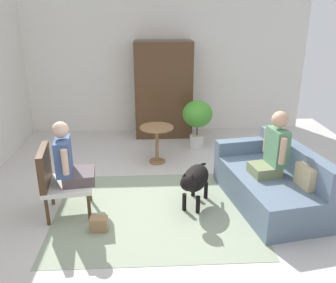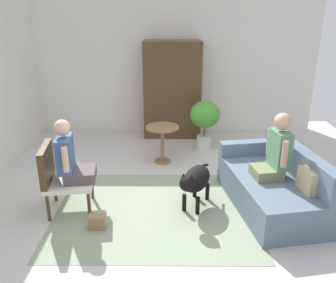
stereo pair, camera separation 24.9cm
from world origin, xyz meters
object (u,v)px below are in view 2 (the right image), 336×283
object	(u,v)px
dog	(196,180)
potted_plant	(205,117)
person_on_couch	(276,151)
armoire_cabinet	(172,90)
round_end_table	(162,137)
armchair	(59,174)
person_on_armchair	(70,157)
handbag	(98,222)
couch	(273,186)

from	to	relation	value
dog	potted_plant	bearing A→B (deg)	81.78
person_on_couch	armoire_cabinet	bearing A→B (deg)	114.37
armoire_cabinet	round_end_table	bearing A→B (deg)	-97.00
armchair	person_on_armchair	distance (m)	0.28
person_on_couch	handbag	xyz separation A→B (m)	(-2.25, -0.53, -0.72)
armchair	dog	xyz separation A→B (m)	(1.78, 0.09, -0.12)
couch	person_on_armchair	size ratio (longest dim) A/B	2.30
potted_plant	armoire_cabinet	bearing A→B (deg)	127.02
person_on_couch	person_on_armchair	world-z (taller)	person_on_couch
person_on_armchair	round_end_table	size ratio (longest dim) A/B	1.25
potted_plant	couch	bearing A→B (deg)	-70.50
round_end_table	handbag	world-z (taller)	round_end_table
armchair	handbag	distance (m)	0.82
potted_plant	handbag	xyz separation A→B (m)	(-1.53, -2.65, -0.54)
person_on_armchair	armoire_cabinet	bearing A→B (deg)	66.27
couch	handbag	size ratio (longest dim) A/B	8.80
couch	potted_plant	size ratio (longest dim) A/B	2.00
dog	potted_plant	size ratio (longest dim) A/B	0.93
armchair	handbag	size ratio (longest dim) A/B	4.31
couch	person_on_armchair	world-z (taller)	person_on_armchair
couch	handbag	world-z (taller)	couch
person_on_couch	potted_plant	size ratio (longest dim) A/B	0.93
couch	potted_plant	bearing A→B (deg)	109.50
armchair	armoire_cabinet	world-z (taller)	armoire_cabinet
couch	person_on_couch	xyz separation A→B (m)	(-0.02, -0.03, 0.51)
couch	person_on_couch	size ratio (longest dim) A/B	2.16
dog	handbag	bearing A→B (deg)	-157.29
potted_plant	armoire_cabinet	xyz separation A→B (m)	(-0.60, 0.80, 0.35)
dog	armoire_cabinet	xyz separation A→B (m)	(-0.29, 2.94, 0.57)
person_on_armchair	potted_plant	size ratio (longest dim) A/B	0.87
dog	potted_plant	world-z (taller)	potted_plant
dog	armoire_cabinet	size ratio (longest dim) A/B	0.44
dog	handbag	distance (m)	1.36
person_on_armchair	round_end_table	world-z (taller)	person_on_armchair
person_on_couch	person_on_armchair	distance (m)	2.64
person_on_armchair	armoire_cabinet	distance (m)	3.29
person_on_couch	potted_plant	bearing A→B (deg)	108.73
couch	potted_plant	world-z (taller)	potted_plant
couch	round_end_table	xyz separation A→B (m)	(-1.52, 1.44, 0.17)
person_on_armchair	dog	bearing A→B (deg)	2.37
person_on_armchair	person_on_couch	bearing A→B (deg)	1.86
dog	armoire_cabinet	bearing A→B (deg)	95.72
armchair	round_end_table	world-z (taller)	armchair
round_end_table	person_on_armchair	bearing A→B (deg)	-126.23
couch	dog	world-z (taller)	couch
armoire_cabinet	handbag	bearing A→B (deg)	-105.08
armchair	potted_plant	size ratio (longest dim) A/B	0.98
handbag	couch	bearing A→B (deg)	13.88
armchair	dog	distance (m)	1.78
armchair	couch	bearing A→B (deg)	2.80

